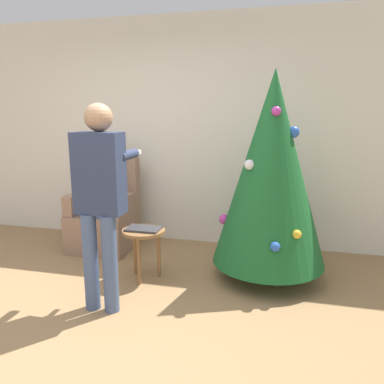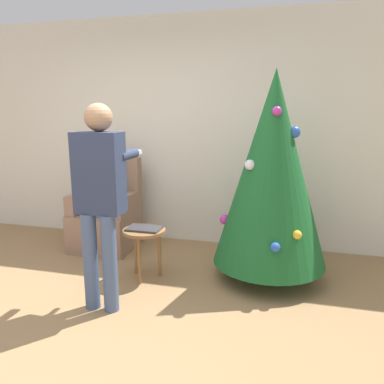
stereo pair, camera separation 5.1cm
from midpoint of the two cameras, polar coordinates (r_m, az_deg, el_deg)
ground_plane at (r=3.06m, az=-17.52°, el=-19.99°), size 14.00×14.00×0.00m
wall_back at (r=4.64m, az=-4.21°, el=9.03°), size 8.00×0.06×2.70m
christmas_tree at (r=3.55m, az=11.59°, el=3.38°), size 1.07×1.07×1.98m
armchair at (r=4.59m, az=-13.40°, el=-3.79°), size 0.69×0.66×1.06m
person_seated at (r=4.48m, az=-13.79°, el=0.12°), size 0.36×0.46×1.26m
person_standing at (r=3.03m, az=-14.31°, el=0.19°), size 0.40×0.57×1.66m
side_stool at (r=3.65m, az=-7.76°, el=-6.90°), size 0.41×0.41×0.49m
laptop at (r=3.62m, az=-7.80°, el=-5.55°), size 0.32×0.21×0.02m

